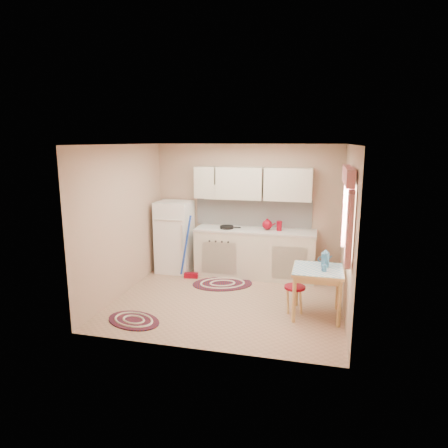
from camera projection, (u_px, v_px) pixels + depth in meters
The scene contains 14 objects.
room_shell at pixel (241, 202), 6.37m from camera, with size 3.64×3.60×2.52m.
fridge at pixel (175, 237), 7.87m from camera, with size 0.65×0.60×1.40m, color white.
broom at pixel (191, 247), 7.45m from camera, with size 0.28×0.12×1.20m, color blue, non-canonical shape.
base_cabinets at pixel (255, 254), 7.60m from camera, with size 2.25×0.60×0.88m, color beige.
countertop at pixel (255, 230), 7.50m from camera, with size 2.27×0.62×0.04m, color beige.
frying_pan at pixel (227, 227), 7.57m from camera, with size 0.26×0.26×0.05m, color black.
red_kettle at pixel (267, 225), 7.43m from camera, with size 0.21×0.19×0.21m, color maroon, non-canonical shape.
red_canister at pixel (279, 226), 7.38m from camera, with size 0.10×0.10×0.16m, color maroon.
table at pixel (317, 292), 5.88m from camera, with size 0.72×0.72×0.72m, color #DEB26F.
stool at pixel (294, 299), 6.01m from camera, with size 0.32×0.32×0.42m, color maroon.
coffee_pot at pixel (325, 258), 5.87m from camera, with size 0.14×0.12×0.28m, color #2B5E85, non-canonical shape.
mug at pixel (324, 268), 5.68m from camera, with size 0.07×0.07×0.10m, color #2B5E85.
rug_center at pixel (223, 284), 7.24m from camera, with size 1.09×0.72×0.02m, color #65190B, non-canonical shape.
rug_left at pixel (134, 320), 5.76m from camera, with size 0.85×0.56×0.02m, color #65190B, non-canonical shape.
Camera 1 is at (1.38, -5.95, 2.55)m, focal length 32.00 mm.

